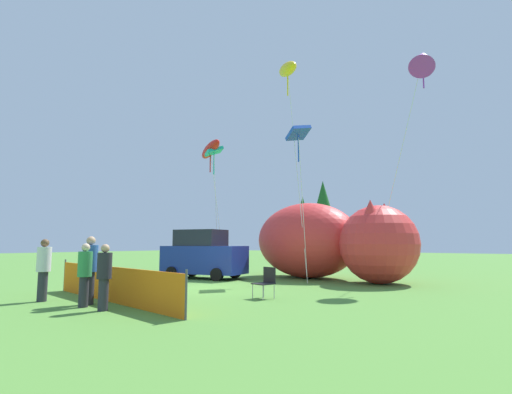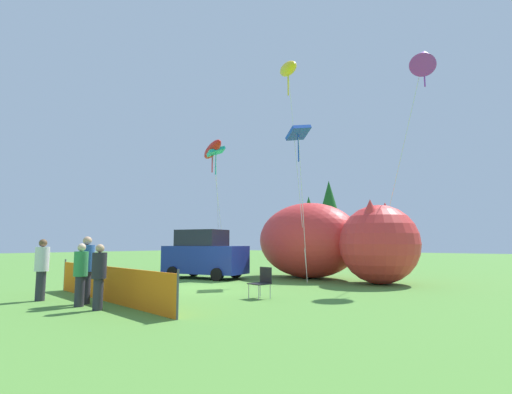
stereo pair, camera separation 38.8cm
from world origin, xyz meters
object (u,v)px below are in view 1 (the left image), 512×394
parked_car (203,255)px  folding_chair (266,280)px  kite_purple_delta (422,60)px  spectator_in_yellow_shirt (90,267)px  kite_blue_box (298,135)px  spectator_in_white_shirt (44,267)px  spectator_in_black_shirt (104,274)px  inflatable_cat (325,243)px  spectator_in_green_shirt (85,272)px  kite_yellow_hero (288,70)px  kite_teal_diamond (214,153)px  kite_red_lizard (210,150)px

parked_car → folding_chair: size_ratio=4.50×
folding_chair → kite_purple_delta: bearing=170.2°
spectator_in_yellow_shirt → kite_blue_box: size_ratio=0.27×
folding_chair → spectator_in_white_shirt: (-4.70, -4.37, 0.43)m
spectator_in_yellow_shirt → spectator_in_black_shirt: spectator_in_yellow_shirt is taller
spectator_in_white_shirt → spectator_in_black_shirt: size_ratio=1.09×
inflatable_cat → spectator_in_black_shirt: (-0.43, -10.89, -0.76)m
folding_chair → kite_blue_box: bearing=-149.5°
spectator_in_white_shirt → kite_blue_box: size_ratio=0.26×
folding_chair → spectator_in_black_shirt: spectator_in_black_shirt is taller
folding_chair → spectator_in_black_shirt: (-1.90, -4.21, 0.35)m
spectator_in_green_shirt → kite_yellow_hero: bearing=89.0°
spectator_in_green_shirt → kite_teal_diamond: size_ratio=0.24×
kite_red_lizard → kite_blue_box: kite_red_lizard is taller
spectator_in_white_shirt → spectator_in_yellow_shirt: size_ratio=0.96×
folding_chair → parked_car: bearing=-109.5°
spectator_in_black_shirt → kite_purple_delta: size_ratio=0.15×
folding_chair → spectator_in_yellow_shirt: spectator_in_yellow_shirt is taller
spectator_in_green_shirt → spectator_in_white_shirt: 1.90m
spectator_in_yellow_shirt → spectator_in_white_shirt: bearing=-162.6°
spectator_in_yellow_shirt → kite_yellow_hero: kite_yellow_hero is taller
spectator_in_yellow_shirt → kite_yellow_hero: size_ratio=0.17×
spectator_in_yellow_shirt → kite_red_lizard: kite_red_lizard is taller
spectator_in_yellow_shirt → kite_blue_box: 10.42m
kite_yellow_hero → spectator_in_green_shirt: bearing=-91.0°
parked_car → kite_purple_delta: kite_purple_delta is taller
parked_car → kite_teal_diamond: bearing=112.3°
spectator_in_white_shirt → kite_red_lizard: size_ratio=0.24×
folding_chair → spectator_in_white_shirt: 6.43m
parked_car → kite_yellow_hero: (3.62, 1.82, 8.75)m
parked_car → spectator_in_white_shirt: (1.56, -8.03, -0.13)m
inflatable_cat → kite_red_lizard: kite_red_lizard is taller
spectator_in_white_shirt → spectator_in_yellow_shirt: bearing=17.4°
inflatable_cat → spectator_in_yellow_shirt: bearing=-88.6°
parked_car → inflatable_cat: inflatable_cat is taller
folding_chair → kite_purple_delta: kite_purple_delta is taller
spectator_in_green_shirt → spectator_in_yellow_shirt: 0.47m
kite_teal_diamond → kite_blue_box: bearing=-9.6°
folding_chair → kite_yellow_hero: kite_yellow_hero is taller
kite_yellow_hero → kite_red_lizard: kite_yellow_hero is taller
kite_red_lizard → spectator_in_yellow_shirt: bearing=-63.1°
spectator_in_green_shirt → kite_red_lizard: 12.97m
spectator_in_green_shirt → spectator_in_yellow_shirt: (-0.32, 0.33, 0.10)m
inflatable_cat → kite_purple_delta: bearing=23.2°
kite_purple_delta → folding_chair: bearing=-110.7°
inflatable_cat → kite_blue_box: (-0.30, -1.74, 4.74)m
kite_red_lizard → spectator_in_green_shirt: bearing=-62.4°
kite_yellow_hero → folding_chair: bearing=-64.3°
parked_car → spectator_in_black_shirt: parked_car is taller
parked_car → kite_teal_diamond: size_ratio=0.59×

